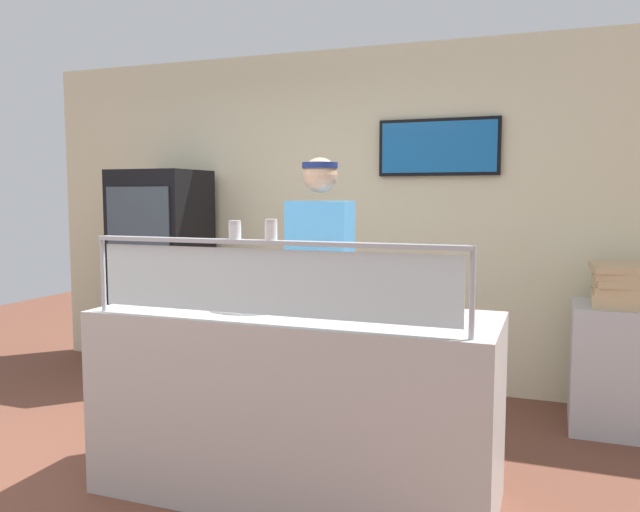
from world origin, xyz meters
TOP-DOWN VIEW (x-y plane):
  - ground_plane at (1.01, 1.00)m, footprint 12.00×12.00m
  - shop_rear_unit at (1.02, 2.42)m, footprint 6.42×0.13m
  - serving_counter at (1.01, 0.38)m, footprint 2.02×0.76m
  - sneeze_guard at (1.01, 0.06)m, footprint 1.85×0.06m
  - pizza_tray at (0.76, 0.41)m, footprint 0.46×0.46m
  - pizza_server at (0.80, 0.39)m, footprint 0.12×0.29m
  - parmesan_shaker at (0.85, 0.06)m, footprint 0.06×0.06m
  - pepper_flake_shaker at (1.03, 0.06)m, footprint 0.06×0.06m
  - worker_figure at (0.90, 1.05)m, footprint 0.41×0.50m
  - drink_fridge at (-0.87, 1.98)m, footprint 0.68×0.63m
  - prep_shelf at (2.70, 1.94)m, footprint 0.70×0.55m
  - pizza_box_stack at (2.70, 1.94)m, footprint 0.50×0.48m

SIDE VIEW (x-z plane):
  - ground_plane at x=1.01m, z-range 0.00..0.00m
  - prep_shelf at x=2.70m, z-range 0.00..0.82m
  - serving_counter at x=1.01m, z-range 0.00..0.95m
  - drink_fridge at x=-0.87m, z-range 0.00..1.74m
  - pizza_box_stack at x=2.70m, z-range 0.82..1.09m
  - pizza_tray at x=0.76m, z-range 0.95..0.98m
  - pizza_server at x=0.80m, z-range 0.99..0.99m
  - worker_figure at x=0.90m, z-range 0.13..1.89m
  - sneeze_guard at x=1.01m, z-range 1.01..1.39m
  - shop_rear_unit at x=1.02m, z-range 0.01..2.71m
  - parmesan_shaker at x=0.85m, z-range 1.33..1.41m
  - pepper_flake_shaker at x=1.03m, z-range 1.33..1.42m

